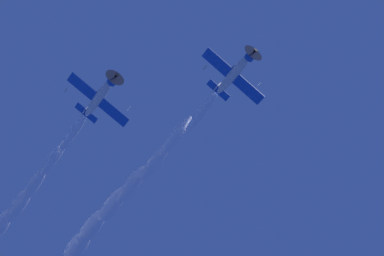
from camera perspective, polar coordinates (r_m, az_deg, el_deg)
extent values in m
ellipsoid|color=silver|center=(79.18, 3.33, 4.31)|extent=(6.58, 3.28, 2.01)
cylinder|color=#194CB2|center=(77.84, 4.66, 5.72)|extent=(1.30, 1.54, 1.44)
cone|color=black|center=(77.57, 4.95, 6.03)|extent=(0.87, 0.81, 0.71)
cylinder|color=#3F3F47|center=(77.63, 4.88, 5.96)|extent=(1.06, 2.79, 2.95)
cube|color=#194CB2|center=(79.17, 3.28, 4.13)|extent=(3.31, 7.73, 3.58)
ellipsoid|color=silver|center=(81.78, 5.37, 3.47)|extent=(0.94, 0.56, 0.40)
ellipsoid|color=silver|center=(76.70, 1.05, 4.83)|extent=(0.94, 0.56, 0.40)
cube|color=#194CB2|center=(80.58, 2.10, 3.02)|extent=(1.56, 2.90, 1.36)
cube|color=silver|center=(80.91, 1.97, 3.25)|extent=(1.28, 0.82, 1.14)
ellipsoid|color=#1E232D|center=(79.30, 3.37, 4.66)|extent=(1.69, 1.28, 1.00)
ellipsoid|color=silver|center=(80.55, -7.39, 2.42)|extent=(6.58, 3.22, 2.04)
cylinder|color=#194CB2|center=(78.81, -6.32, 3.78)|extent=(1.30, 1.49, 1.41)
cone|color=black|center=(78.45, -6.08, 4.08)|extent=(0.87, 0.79, 0.70)
cylinder|color=#3F3F47|center=(78.53, -6.14, 4.01)|extent=(1.06, 2.71, 2.87)
cube|color=#194CB2|center=(80.56, -7.44, 2.24)|extent=(3.36, 7.91, 3.08)
ellipsoid|color=silver|center=(82.43, -5.04, 1.53)|extent=(0.94, 0.55, 0.40)
ellipsoid|color=silver|center=(78.85, -9.96, 2.98)|extent=(0.94, 0.55, 0.40)
cube|color=#194CB2|center=(82.31, -8.37, 1.19)|extent=(1.58, 2.96, 1.19)
cube|color=silver|center=(82.67, -8.44, 1.42)|extent=(1.27, 0.75, 1.17)
ellipsoid|color=#1E232D|center=(80.65, -7.32, 2.76)|extent=(1.69, 1.25, 0.99)
ellipsoid|color=white|center=(82.24, 0.76, 1.27)|extent=(6.51, 2.67, 1.61)
ellipsoid|color=white|center=(84.73, -1.31, -0.64)|extent=(6.59, 2.89, 1.84)
ellipsoid|color=white|center=(87.65, -2.97, -2.67)|extent=(6.67, 3.12, 2.07)
ellipsoid|color=white|center=(90.45, -4.84, -4.51)|extent=(6.76, 3.35, 2.30)
ellipsoid|color=white|center=(93.57, -6.34, -6.03)|extent=(6.84, 3.58, 2.53)
ellipsoid|color=white|center=(96.89, -7.97, -7.79)|extent=(6.92, 3.81, 2.76)
ellipsoid|color=white|center=(100.38, -9.12, -9.25)|extent=(7.00, 4.04, 2.99)
ellipsoid|color=white|center=(84.15, -9.39, -0.32)|extent=(6.51, 2.67, 1.61)
ellipsoid|color=white|center=(87.52, -10.93, -2.32)|extent=(6.59, 2.89, 1.84)
ellipsoid|color=white|center=(90.90, -12.49, -4.44)|extent=(6.67, 3.12, 2.07)
ellipsoid|color=white|center=(93.96, -13.60, -5.96)|extent=(6.76, 3.35, 2.30)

